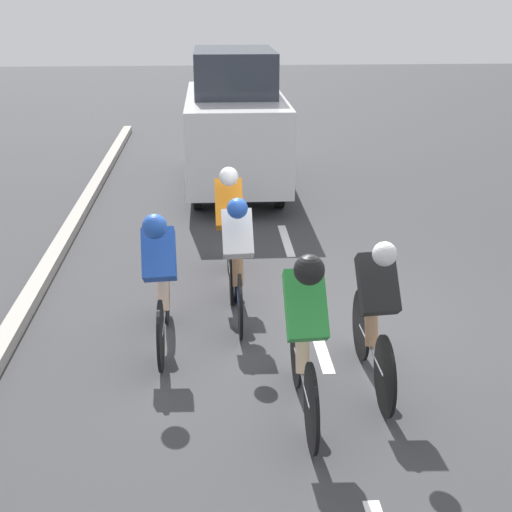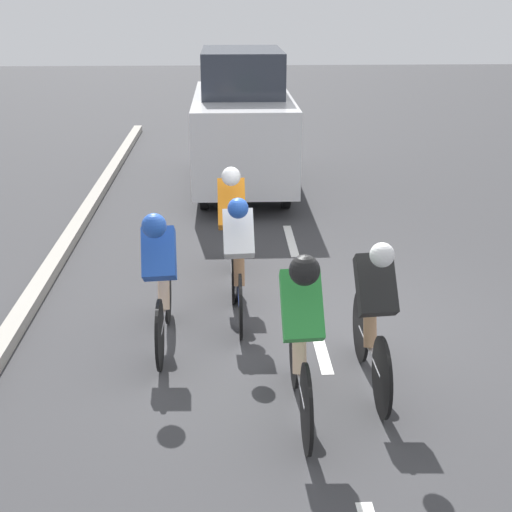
{
  "view_description": "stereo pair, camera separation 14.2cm",
  "coord_description": "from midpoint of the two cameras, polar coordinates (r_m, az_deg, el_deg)",
  "views": [
    {
      "loc": [
        1.08,
        6.78,
        3.38
      ],
      "look_at": [
        0.65,
        0.2,
        0.95
      ],
      "focal_mm": 50.0,
      "sensor_mm": 36.0,
      "label": 1
    },
    {
      "loc": [
        0.94,
        6.78,
        3.38
      ],
      "look_at": [
        0.65,
        0.2,
        0.95
      ],
      "focal_mm": 50.0,
      "sensor_mm": 36.0,
      "label": 2
    }
  ],
  "objects": [
    {
      "name": "ground_plane",
      "position": [
        7.64,
        4.27,
        -6.06
      ],
      "size": [
        60.0,
        60.0,
        0.0
      ],
      "primitive_type": "plane",
      "color": "#38383A"
    },
    {
      "name": "lane_stripe_mid",
      "position": [
        7.47,
        4.48,
        -6.72
      ],
      "size": [
        0.12,
        1.4,
        0.01
      ],
      "primitive_type": "cube",
      "color": "white",
      "rests_on": "ground"
    },
    {
      "name": "lane_stripe_far",
      "position": [
        10.4,
        2.03,
        1.28
      ],
      "size": [
        0.12,
        1.4,
        0.01
      ],
      "primitive_type": "cube",
      "color": "white",
      "rests_on": "ground"
    },
    {
      "name": "curb",
      "position": [
        7.68,
        -20.03,
        -6.6
      ],
      "size": [
        0.2,
        24.38,
        0.14
      ],
      "primitive_type": "cube",
      "color": "#A8A399",
      "rests_on": "ground"
    },
    {
      "name": "cyclist_green",
      "position": [
        5.79,
        3.23,
        -6.01
      ],
      "size": [
        0.34,
        1.72,
        1.56
      ],
      "color": "black",
      "rests_on": "ground"
    },
    {
      "name": "cyclist_orange",
      "position": [
        8.47,
        -2.64,
        2.52
      ],
      "size": [
        0.33,
        1.75,
        1.56
      ],
      "color": "black",
      "rests_on": "ground"
    },
    {
      "name": "cyclist_white",
      "position": [
        7.6,
        -2.0,
        0.04
      ],
      "size": [
        0.33,
        1.66,
        1.46
      ],
      "color": "black",
      "rests_on": "ground"
    },
    {
      "name": "cyclist_black",
      "position": [
        6.35,
        8.91,
        -4.34
      ],
      "size": [
        0.35,
        1.69,
        1.49
      ],
      "color": "black",
      "rests_on": "ground"
    },
    {
      "name": "cyclist_blue",
      "position": [
        7.05,
        -8.22,
        -1.58
      ],
      "size": [
        0.34,
        1.73,
        1.49
      ],
      "color": "black",
      "rests_on": "ground"
    },
    {
      "name": "support_car",
      "position": [
        13.0,
        -2.01,
        10.62
      ],
      "size": [
        1.7,
        4.1,
        2.46
      ],
      "color": "black",
      "rests_on": "ground"
    }
  ]
}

